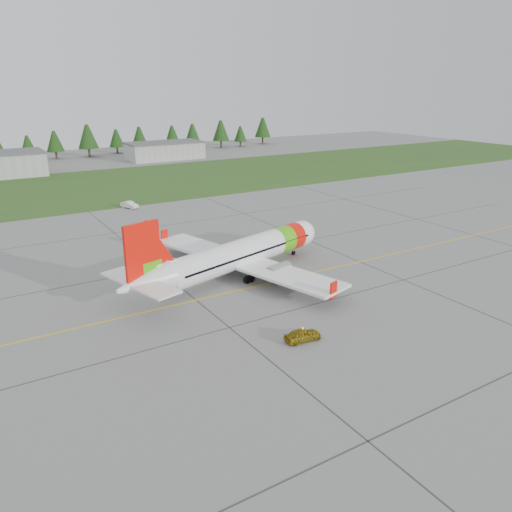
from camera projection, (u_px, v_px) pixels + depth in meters
ground at (343, 297)px, 57.99m from camera, size 320.00×320.00×0.00m
aircraft at (240, 254)px, 63.62m from camera, size 32.02×30.19×9.91m
follow_me_car at (303, 324)px, 47.42m from camera, size 1.36×1.56×3.64m
service_van at (129, 198)px, 98.93m from camera, size 1.83×1.79×4.09m
grass_strip at (125, 184)px, 124.12m from camera, size 320.00×50.00×0.03m
taxi_guideline at (302, 275)px, 64.44m from camera, size 120.00×0.25×0.02m
hangar_east at (165, 151)px, 164.65m from camera, size 24.00×12.00×5.20m
treeline at (72, 142)px, 167.66m from camera, size 160.00×8.00×10.00m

